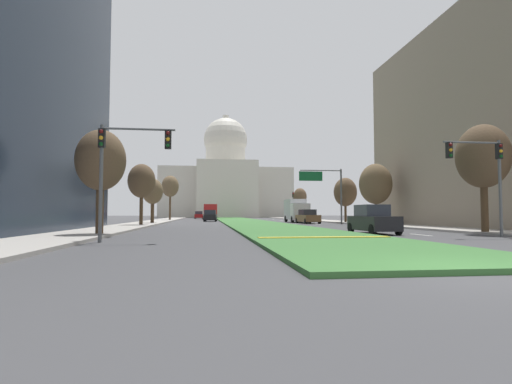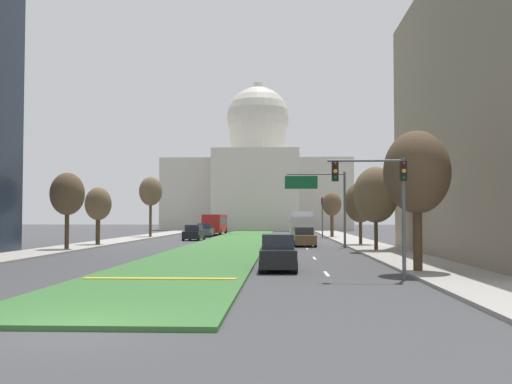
{
  "view_description": "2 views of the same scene",
  "coord_description": "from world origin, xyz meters",
  "px_view_note": "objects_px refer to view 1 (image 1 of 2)",
  "views": [
    {
      "loc": [
        -5.48,
        -7.55,
        1.29
      ],
      "look_at": [
        0.86,
        43.12,
        4.0
      ],
      "focal_mm": 27.72,
      "sensor_mm": 36.0,
      "label": 1
    },
    {
      "loc": [
        4.97,
        -13.8,
        2.68
      ],
      "look_at": [
        2.2,
        49.75,
        5.29
      ],
      "focal_mm": 42.0,
      "sensor_mm": 36.0,
      "label": 2
    }
  ],
  "objects_px": {
    "sedan_lead_stopped": "(373,220)",
    "sedan_distant": "(210,216)",
    "traffic_light_near_left": "(121,157)",
    "city_bus": "(210,211)",
    "capitol_building": "(226,182)",
    "sedan_very_far": "(199,215)",
    "street_tree_left_far": "(153,192)",
    "street_tree_left_mid": "(142,181)",
    "street_tree_left_distant": "(170,187)",
    "street_tree_right_near": "(483,157)",
    "street_tree_right_far": "(345,192)",
    "street_tree_right_distant": "(300,197)",
    "box_truck_delivery": "(296,210)",
    "street_tree_left_near": "(101,161)",
    "street_tree_right_mid": "(376,184)",
    "overhead_guide_sign": "(326,185)",
    "traffic_light_far_right": "(293,202)",
    "sedan_midblock": "(308,217)",
    "sedan_far_horizon": "(209,215)"
  },
  "relations": [
    {
      "from": "capitol_building",
      "to": "sedan_far_horizon",
      "type": "relative_size",
      "value": 8.29
    },
    {
      "from": "sedan_midblock",
      "to": "sedan_distant",
      "type": "xyz_separation_m",
      "value": [
        -11.77,
        12.99,
        0.01
      ]
    },
    {
      "from": "street_tree_right_far",
      "to": "sedan_very_far",
      "type": "distance_m",
      "value": 45.64
    },
    {
      "from": "capitol_building",
      "to": "sedan_lead_stopped",
      "type": "distance_m",
      "value": 93.22
    },
    {
      "from": "capitol_building",
      "to": "street_tree_left_distant",
      "type": "height_order",
      "value": "capitol_building"
    },
    {
      "from": "capitol_building",
      "to": "sedan_midblock",
      "type": "distance_m",
      "value": 69.58
    },
    {
      "from": "sedan_midblock",
      "to": "traffic_light_far_right",
      "type": "bearing_deg",
      "value": 81.93
    },
    {
      "from": "city_bus",
      "to": "sedan_distant",
      "type": "bearing_deg",
      "value": -90.37
    },
    {
      "from": "sedan_far_horizon",
      "to": "city_bus",
      "type": "distance_m",
      "value": 8.64
    },
    {
      "from": "overhead_guide_sign",
      "to": "sedan_distant",
      "type": "bearing_deg",
      "value": 130.68
    },
    {
      "from": "street_tree_left_far",
      "to": "street_tree_right_far",
      "type": "bearing_deg",
      "value": 2.01
    },
    {
      "from": "sedan_midblock",
      "to": "city_bus",
      "type": "distance_m",
      "value": 35.03
    },
    {
      "from": "street_tree_right_near",
      "to": "sedan_distant",
      "type": "bearing_deg",
      "value": 112.91
    },
    {
      "from": "street_tree_right_far",
      "to": "street_tree_right_distant",
      "type": "distance_m",
      "value": 21.26
    },
    {
      "from": "street_tree_left_far",
      "to": "street_tree_right_distant",
      "type": "relative_size",
      "value": 0.93
    },
    {
      "from": "street_tree_left_near",
      "to": "street_tree_left_mid",
      "type": "xyz_separation_m",
      "value": [
        -0.49,
        17.08,
        0.22
      ]
    },
    {
      "from": "city_bus",
      "to": "traffic_light_near_left",
      "type": "bearing_deg",
      "value": -94.12
    },
    {
      "from": "street_tree_right_mid",
      "to": "traffic_light_far_right",
      "type": "bearing_deg",
      "value": 93.59
    },
    {
      "from": "traffic_light_far_right",
      "to": "street_tree_right_mid",
      "type": "xyz_separation_m",
      "value": [
        1.95,
        -30.98,
        1.0
      ]
    },
    {
      "from": "sedan_far_horizon",
      "to": "box_truck_delivery",
      "type": "bearing_deg",
      "value": -56.5
    },
    {
      "from": "street_tree_left_mid",
      "to": "capitol_building",
      "type": "bearing_deg",
      "value": 81.13
    },
    {
      "from": "traffic_light_near_left",
      "to": "sedan_distant",
      "type": "xyz_separation_m",
      "value": [
        4.37,
        42.43,
        -2.98
      ]
    },
    {
      "from": "street_tree_right_near",
      "to": "city_bus",
      "type": "distance_m",
      "value": 60.63
    },
    {
      "from": "street_tree_left_far",
      "to": "traffic_light_far_right",
      "type": "bearing_deg",
      "value": 45.79
    },
    {
      "from": "street_tree_left_mid",
      "to": "sedan_lead_stopped",
      "type": "xyz_separation_m",
      "value": [
        16.64,
        -16.51,
        -3.57
      ]
    },
    {
      "from": "overhead_guide_sign",
      "to": "sedan_very_far",
      "type": "height_order",
      "value": "overhead_guide_sign"
    },
    {
      "from": "capitol_building",
      "to": "sedan_very_far",
      "type": "distance_m",
      "value": 28.85
    },
    {
      "from": "traffic_light_far_right",
      "to": "street_tree_left_far",
      "type": "height_order",
      "value": "street_tree_left_far"
    },
    {
      "from": "street_tree_left_near",
      "to": "street_tree_right_mid",
      "type": "height_order",
      "value": "street_tree_right_mid"
    },
    {
      "from": "traffic_light_far_right",
      "to": "box_truck_delivery",
      "type": "distance_m",
      "value": 16.86
    },
    {
      "from": "sedan_lead_stopped",
      "to": "street_tree_left_distant",
      "type": "bearing_deg",
      "value": 109.88
    },
    {
      "from": "capitol_building",
      "to": "street_tree_right_far",
      "type": "distance_m",
      "value": 68.86
    },
    {
      "from": "sedan_lead_stopped",
      "to": "sedan_distant",
      "type": "relative_size",
      "value": 0.97
    },
    {
      "from": "sedan_far_horizon",
      "to": "box_truck_delivery",
      "type": "relative_size",
      "value": 0.7
    },
    {
      "from": "overhead_guide_sign",
      "to": "street_tree_right_mid",
      "type": "relative_size",
      "value": 1.01
    },
    {
      "from": "sedan_distant",
      "to": "city_bus",
      "type": "distance_m",
      "value": 20.06
    },
    {
      "from": "street_tree_right_far",
      "to": "city_bus",
      "type": "height_order",
      "value": "street_tree_right_far"
    },
    {
      "from": "traffic_light_near_left",
      "to": "street_tree_left_mid",
      "type": "distance_m",
      "value": 22.08
    },
    {
      "from": "street_tree_right_far",
      "to": "sedan_lead_stopped",
      "type": "height_order",
      "value": "street_tree_right_far"
    },
    {
      "from": "sedan_distant",
      "to": "box_truck_delivery",
      "type": "distance_m",
      "value": 13.56
    },
    {
      "from": "street_tree_left_far",
      "to": "sedan_lead_stopped",
      "type": "distance_m",
      "value": 29.56
    },
    {
      "from": "traffic_light_near_left",
      "to": "sedan_midblock",
      "type": "distance_m",
      "value": 33.71
    },
    {
      "from": "street_tree_left_mid",
      "to": "street_tree_left_distant",
      "type": "relative_size",
      "value": 0.79
    },
    {
      "from": "traffic_light_near_left",
      "to": "box_truck_delivery",
      "type": "xyz_separation_m",
      "value": [
        16.16,
        35.78,
        -2.12
      ]
    },
    {
      "from": "street_tree_right_mid",
      "to": "sedan_midblock",
      "type": "distance_m",
      "value": 10.28
    },
    {
      "from": "street_tree_right_near",
      "to": "box_truck_delivery",
      "type": "relative_size",
      "value": 1.05
    },
    {
      "from": "street_tree_right_far",
      "to": "traffic_light_near_left",
      "type": "bearing_deg",
      "value": -125.0
    },
    {
      "from": "traffic_light_near_left",
      "to": "street_tree_right_mid",
      "type": "height_order",
      "value": "street_tree_right_mid"
    },
    {
      "from": "street_tree_right_near",
      "to": "sedan_distant",
      "type": "xyz_separation_m",
      "value": [
        -16.21,
        38.35,
        -3.9
      ]
    },
    {
      "from": "street_tree_right_near",
      "to": "street_tree_left_distant",
      "type": "distance_m",
      "value": 52.3
    }
  ]
}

